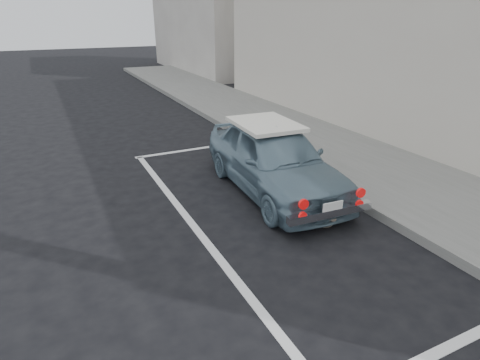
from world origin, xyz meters
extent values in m
plane|color=black|center=(0.00, 0.00, 0.00)|extent=(80.00, 80.00, 0.00)
cube|color=slate|center=(3.20, 2.00, 0.07)|extent=(2.80, 40.00, 0.15)
cube|color=black|center=(4.66, 4.00, 1.40)|extent=(0.10, 16.00, 2.40)
cube|color=silver|center=(0.50, -0.50, 0.00)|extent=(3.00, 0.12, 0.01)
cube|color=silver|center=(0.50, 6.50, 0.00)|extent=(3.00, 0.12, 0.01)
cube|color=silver|center=(-0.90, 3.00, 0.00)|extent=(0.12, 7.00, 0.01)
imported|color=slate|center=(0.90, 3.55, 0.62)|extent=(1.67, 3.74, 1.25)
cube|color=white|center=(0.92, 3.92, 1.18)|extent=(1.11, 1.45, 0.07)
cube|color=silver|center=(0.80, 1.77, 0.38)|extent=(1.41, 0.20, 0.12)
cube|color=white|center=(0.80, 1.73, 0.48)|extent=(0.33, 0.04, 0.17)
cylinder|color=red|center=(0.31, 1.77, 0.62)|extent=(0.15, 0.05, 0.15)
cylinder|color=red|center=(1.28, 1.72, 0.62)|extent=(0.15, 0.05, 0.15)
cylinder|color=red|center=(0.31, 1.77, 0.44)|extent=(0.12, 0.05, 0.12)
cylinder|color=red|center=(1.28, 1.72, 0.44)|extent=(0.12, 0.05, 0.12)
ellipsoid|color=brown|center=(0.89, 2.03, 0.12)|extent=(0.31, 0.41, 0.22)
sphere|color=brown|center=(0.93, 1.88, 0.19)|extent=(0.14, 0.14, 0.14)
cone|color=brown|center=(0.89, 1.87, 0.26)|extent=(0.05, 0.05, 0.05)
cone|color=brown|center=(0.96, 1.88, 0.26)|extent=(0.05, 0.05, 0.05)
cylinder|color=brown|center=(0.90, 2.22, 0.04)|extent=(0.17, 0.21, 0.03)
camera|label=1|loc=(-2.66, -2.29, 3.05)|focal=30.00mm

